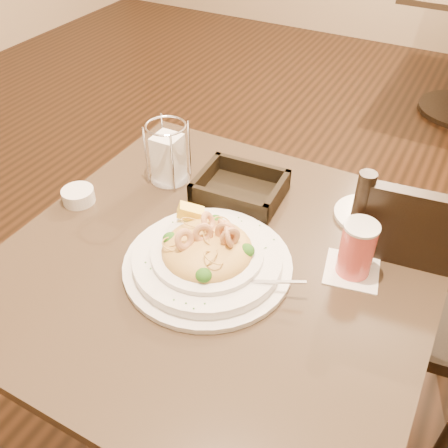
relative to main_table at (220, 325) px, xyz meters
The scene contains 9 objects.
ground 0.50m from the main_table, ahead, with size 7.00×7.00×0.00m, color black.
main_table is the anchor object (origin of this frame).
dining_chair_near 0.51m from the main_table, 37.78° to the left, with size 0.47×0.47×0.93m.
pasta_bowl 0.27m from the main_table, 104.16° to the right, with size 0.39×0.36×0.11m.
drink_glass 0.41m from the main_table, 20.08° to the left, with size 0.13×0.13×0.13m.
bread_basket 0.34m from the main_table, 105.78° to the left, with size 0.22×0.18×0.06m.
napkin_caddy 0.44m from the main_table, 142.47° to the left, with size 0.10×0.10×0.16m.
side_plate 0.44m from the main_table, 50.33° to the left, with size 0.16×0.16×0.01m, color white.
butter_ramekin 0.47m from the main_table, behind, with size 0.08×0.08×0.03m, color white.
Camera 1 is at (0.38, -0.68, 1.48)m, focal length 40.00 mm.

